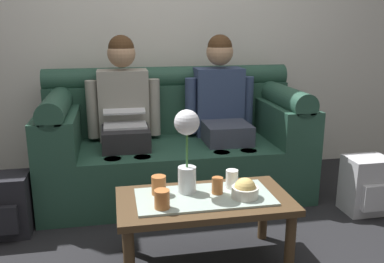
{
  "coord_description": "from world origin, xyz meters",
  "views": [
    {
      "loc": [
        -0.46,
        -1.92,
        1.3
      ],
      "look_at": [
        0.07,
        0.78,
        0.58
      ],
      "focal_mm": 38.63,
      "sensor_mm": 36.0,
      "label": 1
    }
  ],
  "objects_px": {
    "coffee_table": "(204,207)",
    "cup_far_left": "(217,186)",
    "snack_bowl": "(245,190)",
    "backpack_right": "(366,186)",
    "backpack_left": "(1,206)",
    "couch": "(174,145)",
    "cup_far_center": "(162,199)",
    "flower_vase": "(187,144)",
    "person_right": "(222,108)",
    "cup_near_right": "(159,185)",
    "person_left": "(124,112)",
    "cup_near_left": "(232,179)"
  },
  "relations": [
    {
      "from": "flower_vase",
      "to": "backpack_right",
      "type": "distance_m",
      "value": 1.47
    },
    {
      "from": "snack_bowl",
      "to": "backpack_right",
      "type": "height_order",
      "value": "snack_bowl"
    },
    {
      "from": "flower_vase",
      "to": "backpack_right",
      "type": "xyz_separation_m",
      "value": [
        1.34,
        0.34,
        -0.48
      ]
    },
    {
      "from": "snack_bowl",
      "to": "person_right",
      "type": "bearing_deg",
      "value": 81.36
    },
    {
      "from": "cup_far_left",
      "to": "cup_near_left",
      "type": "bearing_deg",
      "value": 31.82
    },
    {
      "from": "flower_vase",
      "to": "cup_near_right",
      "type": "distance_m",
      "value": 0.27
    },
    {
      "from": "snack_bowl",
      "to": "backpack_left",
      "type": "bearing_deg",
      "value": 156.08
    },
    {
      "from": "cup_near_left",
      "to": "backpack_right",
      "type": "xyz_separation_m",
      "value": [
        1.08,
        0.33,
        -0.26
      ]
    },
    {
      "from": "coffee_table",
      "to": "cup_far_left",
      "type": "height_order",
      "value": "cup_far_left"
    },
    {
      "from": "cup_far_left",
      "to": "cup_near_right",
      "type": "bearing_deg",
      "value": 170.57
    },
    {
      "from": "couch",
      "to": "snack_bowl",
      "type": "xyz_separation_m",
      "value": [
        0.21,
        -1.13,
        0.07
      ]
    },
    {
      "from": "cup_far_left",
      "to": "snack_bowl",
      "type": "bearing_deg",
      "value": -31.22
    },
    {
      "from": "flower_vase",
      "to": "backpack_right",
      "type": "bearing_deg",
      "value": 14.34
    },
    {
      "from": "person_right",
      "to": "cup_near_right",
      "type": "distance_m",
      "value": 1.19
    },
    {
      "from": "person_left",
      "to": "coffee_table",
      "type": "bearing_deg",
      "value": -70.43
    },
    {
      "from": "person_left",
      "to": "cup_near_right",
      "type": "distance_m",
      "value": 1.03
    },
    {
      "from": "coffee_table",
      "to": "backpack_right",
      "type": "bearing_deg",
      "value": 18.15
    },
    {
      "from": "person_right",
      "to": "cup_far_left",
      "type": "distance_m",
      "value": 1.11
    },
    {
      "from": "flower_vase",
      "to": "couch",
      "type": "bearing_deg",
      "value": 85.33
    },
    {
      "from": "snack_bowl",
      "to": "cup_near_right",
      "type": "height_order",
      "value": "snack_bowl"
    },
    {
      "from": "flower_vase",
      "to": "cup_far_left",
      "type": "xyz_separation_m",
      "value": [
        0.16,
        -0.05,
        -0.23
      ]
    },
    {
      "from": "cup_far_center",
      "to": "backpack_right",
      "type": "height_order",
      "value": "cup_far_center"
    },
    {
      "from": "cup_near_right",
      "to": "cup_far_left",
      "type": "relative_size",
      "value": 1.13
    },
    {
      "from": "coffee_table",
      "to": "cup_far_left",
      "type": "distance_m",
      "value": 0.13
    },
    {
      "from": "couch",
      "to": "person_right",
      "type": "height_order",
      "value": "person_right"
    },
    {
      "from": "couch",
      "to": "coffee_table",
      "type": "bearing_deg",
      "value": -90.0
    },
    {
      "from": "couch",
      "to": "person_right",
      "type": "bearing_deg",
      "value": -0.26
    },
    {
      "from": "coffee_table",
      "to": "backpack_left",
      "type": "xyz_separation_m",
      "value": [
        -1.18,
        0.56,
        -0.15
      ]
    },
    {
      "from": "person_left",
      "to": "flower_vase",
      "type": "bearing_deg",
      "value": -73.38
    },
    {
      "from": "person_left",
      "to": "person_right",
      "type": "height_order",
      "value": "same"
    },
    {
      "from": "snack_bowl",
      "to": "cup_far_left",
      "type": "relative_size",
      "value": 1.58
    },
    {
      "from": "snack_bowl",
      "to": "flower_vase",
      "type": "bearing_deg",
      "value": 156.0
    },
    {
      "from": "flower_vase",
      "to": "snack_bowl",
      "type": "distance_m",
      "value": 0.4
    },
    {
      "from": "person_right",
      "to": "cup_far_center",
      "type": "xyz_separation_m",
      "value": [
        -0.62,
        -1.18,
        -0.21
      ]
    },
    {
      "from": "person_left",
      "to": "cup_near_left",
      "type": "relative_size",
      "value": 11.7
    },
    {
      "from": "snack_bowl",
      "to": "cup_far_left",
      "type": "bearing_deg",
      "value": 148.78
    },
    {
      "from": "cup_far_left",
      "to": "backpack_left",
      "type": "height_order",
      "value": "cup_far_left"
    },
    {
      "from": "person_right",
      "to": "snack_bowl",
      "type": "height_order",
      "value": "person_right"
    },
    {
      "from": "backpack_right",
      "to": "backpack_left",
      "type": "xyz_separation_m",
      "value": [
        -2.44,
        0.14,
        -0.01
      ]
    },
    {
      "from": "backpack_left",
      "to": "snack_bowl",
      "type": "bearing_deg",
      "value": -23.92
    },
    {
      "from": "cup_near_left",
      "to": "couch",
      "type": "bearing_deg",
      "value": 100.18
    },
    {
      "from": "snack_bowl",
      "to": "backpack_right",
      "type": "relative_size",
      "value": 0.36
    },
    {
      "from": "couch",
      "to": "person_right",
      "type": "relative_size",
      "value": 1.62
    },
    {
      "from": "coffee_table",
      "to": "flower_vase",
      "type": "height_order",
      "value": "flower_vase"
    },
    {
      "from": "snack_bowl",
      "to": "backpack_right",
      "type": "distance_m",
      "value": 1.18
    },
    {
      "from": "person_left",
      "to": "flower_vase",
      "type": "xyz_separation_m",
      "value": [
        0.3,
        -1.0,
        0.02
      ]
    },
    {
      "from": "cup_far_center",
      "to": "snack_bowl",
      "type": "bearing_deg",
      "value": 6.12
    },
    {
      "from": "person_right",
      "to": "backpack_left",
      "type": "distance_m",
      "value": 1.71
    },
    {
      "from": "cup_far_left",
      "to": "couch",
      "type": "bearing_deg",
      "value": 94.2
    },
    {
      "from": "coffee_table",
      "to": "cup_far_left",
      "type": "xyz_separation_m",
      "value": [
        0.08,
        0.02,
        0.11
      ]
    }
  ]
}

